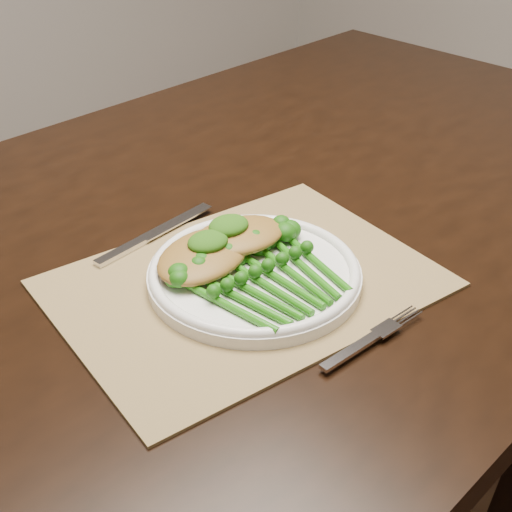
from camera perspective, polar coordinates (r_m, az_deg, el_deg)
floor at (r=1.54m, az=-2.24°, el=-19.45°), size 4.00×4.00×0.00m
dining_table at (r=1.19m, az=-0.59°, el=-12.39°), size 1.68×1.06×0.75m
placemat at (r=0.82m, az=-0.90°, el=-2.20°), size 0.43×0.33×0.00m
dinner_plate at (r=0.81m, az=-0.12°, el=-1.37°), size 0.24×0.24×0.02m
knife at (r=0.90m, az=-8.89°, el=1.37°), size 0.19×0.05×0.01m
fork at (r=0.75m, az=9.78°, el=-6.14°), size 0.15×0.02×0.00m
chicken_fillet_left at (r=0.81m, az=-4.23°, el=0.05°), size 0.15×0.13×0.03m
chicken_fillet_right at (r=0.84m, az=-1.40°, el=1.64°), size 0.13×0.10×0.02m
pesto_dollop_left at (r=0.81m, az=-3.88°, el=1.16°), size 0.05×0.04×0.02m
pesto_dollop_right at (r=0.83m, az=-2.21°, el=2.45°), size 0.05×0.04×0.02m
broccolini_bundle at (r=0.78m, az=1.46°, el=-2.15°), size 0.15×0.17×0.04m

